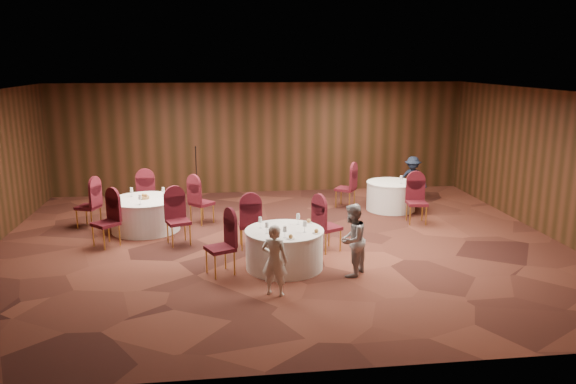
{
  "coord_description": "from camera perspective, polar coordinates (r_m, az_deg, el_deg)",
  "views": [
    {
      "loc": [
        -1.25,
        -11.26,
        3.83
      ],
      "look_at": [
        0.2,
        0.2,
        1.1
      ],
      "focal_mm": 35.0,
      "sensor_mm": 36.0,
      "label": 1
    }
  ],
  "objects": [
    {
      "name": "chairs_right",
      "position": [
        14.33,
        9.26,
        -0.32
      ],
      "size": [
        2.0,
        2.35,
        1.0
      ],
      "color": "#390B12",
      "rests_on": "ground"
    },
    {
      "name": "table_left",
      "position": [
        13.27,
        -14.28,
        -2.21
      ],
      "size": [
        1.58,
        1.58,
        0.74
      ],
      "color": "white",
      "rests_on": "ground"
    },
    {
      "name": "table_right",
      "position": [
        14.86,
        10.42,
        -0.37
      ],
      "size": [
        1.28,
        1.28,
        0.74
      ],
      "color": "white",
      "rests_on": "ground"
    },
    {
      "name": "table_main",
      "position": [
        10.58,
        -0.37,
        -5.77
      ],
      "size": [
        1.48,
        1.48,
        0.74
      ],
      "color": "white",
      "rests_on": "ground"
    },
    {
      "name": "mic_stand",
      "position": [
        15.53,
        -9.24,
        0.55
      ],
      "size": [
        0.24,
        0.24,
        1.56
      ],
      "color": "black",
      "rests_on": "ground"
    },
    {
      "name": "room_shell",
      "position": [
        11.48,
        -0.87,
        3.95
      ],
      "size": [
        12.0,
        12.0,
        12.0
      ],
      "color": "silver",
      "rests_on": "ground"
    },
    {
      "name": "tabletop_right",
      "position": [
        14.59,
        11.44,
        1.43
      ],
      "size": [
        0.08,
        0.08,
        0.22
      ],
      "color": "silver",
      "rests_on": "table_right"
    },
    {
      "name": "ground",
      "position": [
        11.96,
        -0.83,
        -5.38
      ],
      "size": [
        12.0,
        12.0,
        0.0
      ],
      "primitive_type": "plane",
      "color": "black",
      "rests_on": "ground"
    },
    {
      "name": "woman_b",
      "position": [
        10.19,
        6.5,
        -4.87
      ],
      "size": [
        0.79,
        0.82,
        1.33
      ],
      "primitive_type": "imported",
      "rotation": [
        0.0,
        0.0,
        4.07
      ],
      "color": "#A3A3A8",
      "rests_on": "ground"
    },
    {
      "name": "woman_a",
      "position": [
        9.31,
        -1.37,
        -6.94
      ],
      "size": [
        0.53,
        0.45,
        1.22
      ],
      "primitive_type": "imported",
      "rotation": [
        0.0,
        0.0,
        2.73
      ],
      "color": "silver",
      "rests_on": "ground"
    },
    {
      "name": "chairs_main",
      "position": [
        11.12,
        -2.09,
        -4.13
      ],
      "size": [
        2.88,
        2.04,
        1.0
      ],
      "color": "#390B12",
      "rests_on": "ground"
    },
    {
      "name": "man_c",
      "position": [
        15.91,
        12.52,
        1.33
      ],
      "size": [
        0.92,
        0.78,
        1.24
      ],
      "primitive_type": "imported",
      "rotation": [
        0.0,
        0.0,
        5.8
      ],
      "color": "#161E31",
      "rests_on": "ground"
    },
    {
      "name": "chairs_left",
      "position": [
        13.25,
        -14.37,
        -1.69
      ],
      "size": [
        3.33,
        3.09,
        1.0
      ],
      "color": "#390B12",
      "rests_on": "ground"
    },
    {
      "name": "tabletop_left",
      "position": [
        13.16,
        -14.36,
        -0.34
      ],
      "size": [
        0.8,
        0.83,
        0.22
      ],
      "color": "silver",
      "rests_on": "table_left"
    },
    {
      "name": "tabletop_main",
      "position": [
        10.36,
        0.49,
        -3.46
      ],
      "size": [
        1.1,
        1.09,
        0.22
      ],
      "color": "silver",
      "rests_on": "table_main"
    }
  ]
}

